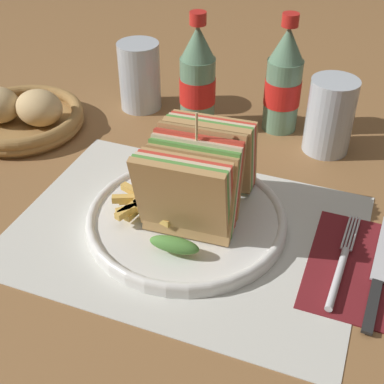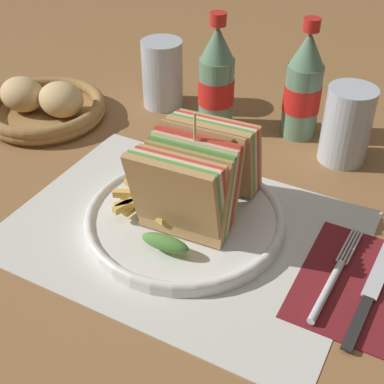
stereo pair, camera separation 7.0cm
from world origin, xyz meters
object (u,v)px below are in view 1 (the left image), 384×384
object	(u,v)px
coke_bottle_far	(283,82)
glass_far	(140,80)
knife	(380,271)
coke_bottle_near	(198,80)
fork	(341,268)
glass_near	(329,120)
bread_basket	(21,116)
plate_main	(187,219)
club_sandwich	(197,178)

from	to	relation	value
coke_bottle_far	glass_far	bearing A→B (deg)	-176.53
knife	coke_bottle_near	bearing A→B (deg)	144.46
fork	glass_near	distance (m)	0.28
fork	glass_far	distance (m)	0.50
glass_near	bread_basket	size ratio (longest dim) A/B	0.57
plate_main	club_sandwich	bearing A→B (deg)	40.27
plate_main	glass_far	world-z (taller)	glass_far
glass_near	glass_far	bearing A→B (deg)	175.66
knife	glass_near	bearing A→B (deg)	115.36
club_sandwich	fork	xyz separation A→B (m)	(0.19, -0.03, -0.06)
coke_bottle_far	club_sandwich	bearing A→B (deg)	-98.48
club_sandwich	glass_near	distance (m)	0.28
bread_basket	glass_near	bearing A→B (deg)	13.35
club_sandwich	glass_near	world-z (taller)	club_sandwich
fork	bread_basket	world-z (taller)	bread_basket
coke_bottle_near	glass_far	world-z (taller)	coke_bottle_near
club_sandwich	bread_basket	distance (m)	0.39
plate_main	coke_bottle_near	distance (m)	0.27
coke_bottle_far	glass_near	distance (m)	0.10
plate_main	fork	bearing A→B (deg)	-4.81
club_sandwich	coke_bottle_near	xyz separation A→B (m)	(-0.09, 0.24, 0.01)
coke_bottle_near	club_sandwich	bearing A→B (deg)	-69.66
fork	bread_basket	distance (m)	0.58
glass_far	bread_basket	bearing A→B (deg)	-137.61
fork	glass_near	xyz separation A→B (m)	(-0.06, 0.27, 0.04)
plate_main	knife	bearing A→B (deg)	-0.68
knife	glass_far	distance (m)	0.53
plate_main	fork	xyz separation A→B (m)	(0.20, -0.02, -0.00)
plate_main	coke_bottle_far	world-z (taller)	coke_bottle_far
coke_bottle_near	coke_bottle_far	size ratio (longest dim) A/B	1.00
plate_main	coke_bottle_far	xyz separation A→B (m)	(0.05, 0.29, 0.07)
plate_main	bread_basket	size ratio (longest dim) A/B	1.26
club_sandwich	glass_far	size ratio (longest dim) A/B	1.61
fork	knife	xyz separation A→B (m)	(0.04, 0.01, -0.00)
fork	coke_bottle_near	xyz separation A→B (m)	(-0.28, 0.27, 0.08)
knife	coke_bottle_near	distance (m)	0.42
fork	coke_bottle_near	bearing A→B (deg)	138.82
plate_main	club_sandwich	world-z (taller)	club_sandwich
fork	coke_bottle_far	xyz separation A→B (m)	(-0.15, 0.31, 0.08)
fork	knife	world-z (taller)	fork
fork	knife	distance (m)	0.05
knife	bread_basket	bearing A→B (deg)	169.32
coke_bottle_near	glass_far	xyz separation A→B (m)	(-0.12, 0.03, -0.03)
glass_far	plate_main	bearing A→B (deg)	-54.68
glass_far	bread_basket	size ratio (longest dim) A/B	0.57
coke_bottle_near	plate_main	bearing A→B (deg)	-72.58
club_sandwich	coke_bottle_near	size ratio (longest dim) A/B	0.98
coke_bottle_near	bread_basket	world-z (taller)	coke_bottle_near
glass_near	club_sandwich	bearing A→B (deg)	-117.56
coke_bottle_near	glass_near	xyz separation A→B (m)	(0.22, 0.00, -0.03)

